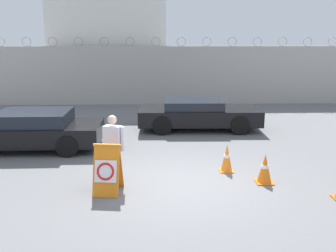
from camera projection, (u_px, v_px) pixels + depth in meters
name	position (u px, v px, depth m)	size (l,w,h in m)	color
ground_plane	(183.00, 184.00, 8.94)	(90.00, 90.00, 0.00)	slate
perimeter_wall	(169.00, 75.00, 19.43)	(36.00, 0.30, 3.44)	#ADA8A0
building_block	(113.00, 37.00, 23.05)	(6.34, 7.01, 6.86)	silver
barricade_sign	(107.00, 169.00, 8.36)	(0.65, 0.76, 1.13)	orange
security_guard	(113.00, 146.00, 8.88)	(0.59, 0.52, 1.66)	#232838
traffic_cone_near	(227.00, 158.00, 9.74)	(0.34, 0.34, 0.73)	orange
traffic_cone_mid	(265.00, 169.00, 8.97)	(0.41, 0.41, 0.72)	orange
parked_car_front_coupe	(29.00, 130.00, 11.67)	(4.58, 2.04, 1.20)	black
parked_car_rear_sedan	(198.00, 114.00, 14.22)	(4.56, 2.05, 1.14)	black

